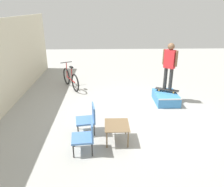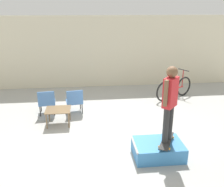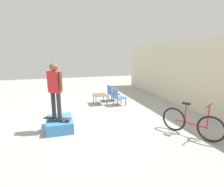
# 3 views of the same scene
# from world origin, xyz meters

# --- Properties ---
(ground_plane) EXTENTS (24.00, 24.00, 0.00)m
(ground_plane) POSITION_xyz_m (0.00, 0.00, 0.00)
(ground_plane) COLOR #A8A8A3
(skate_ramp_box) EXTENTS (1.16, 0.82, 0.38)m
(skate_ramp_box) POSITION_xyz_m (0.92, -1.17, 0.18)
(skate_ramp_box) COLOR #3D84C6
(skate_ramp_box) RESTS_ON ground_plane
(skateboard_on_ramp) EXTENTS (0.58, 0.86, 0.07)m
(skateboard_on_ramp) POSITION_xyz_m (1.09, -1.24, 0.43)
(skateboard_on_ramp) COLOR #2D2D2D
(skateboard_on_ramp) RESTS_ON skate_ramp_box
(person_skater) EXTENTS (0.41, 0.44, 1.72)m
(person_skater) POSITION_xyz_m (1.09, -1.24, 1.46)
(person_skater) COLOR #2D2D2D
(person_skater) RESTS_ON skateboard_on_ramp
(coffee_table) EXTENTS (0.73, 0.64, 0.48)m
(coffee_table) POSITION_xyz_m (-1.54, 0.79, 0.42)
(coffee_table) COLOR brown
(coffee_table) RESTS_ON ground_plane
(patio_chair_left) EXTENTS (0.57, 0.57, 0.83)m
(patio_chair_left) POSITION_xyz_m (-1.97, 1.56, 0.45)
(patio_chair_left) COLOR black
(patio_chair_left) RESTS_ON ground_plane
(patio_chair_right) EXTENTS (0.59, 0.59, 0.83)m
(patio_chair_right) POSITION_xyz_m (-1.09, 1.56, 0.45)
(patio_chair_right) COLOR black
(patio_chair_right) RESTS_ON ground_plane
(bicycle) EXTENTS (1.66, 0.93, 1.07)m
(bicycle) POSITION_xyz_m (2.62, 2.59, 0.40)
(bicycle) COLOR black
(bicycle) RESTS_ON ground_plane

